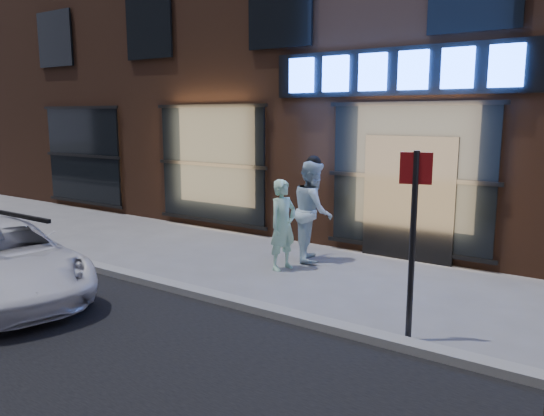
# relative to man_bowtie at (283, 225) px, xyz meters

# --- Properties ---
(ground) EXTENTS (90.00, 90.00, 0.00)m
(ground) POSITION_rel_man_bowtie_xyz_m (1.63, -2.01, -0.83)
(ground) COLOR slate
(ground) RESTS_ON ground
(curb) EXTENTS (60.00, 0.25, 0.12)m
(curb) POSITION_rel_man_bowtie_xyz_m (1.63, -2.01, -0.77)
(curb) COLOR gray
(curb) RESTS_ON ground
(storefront_building) EXTENTS (30.20, 8.28, 10.30)m
(storefront_building) POSITION_rel_man_bowtie_xyz_m (1.63, 5.98, 4.32)
(storefront_building) COLOR #54301E
(storefront_building) RESTS_ON ground
(man_bowtie) EXTENTS (0.51, 0.67, 1.65)m
(man_bowtie) POSITION_rel_man_bowtie_xyz_m (0.00, 0.00, 0.00)
(man_bowtie) COLOR #C1FECC
(man_bowtie) RESTS_ON ground
(man_cap) EXTENTS (1.12, 1.19, 1.94)m
(man_cap) POSITION_rel_man_bowtie_xyz_m (0.13, 0.86, 0.15)
(man_cap) COLOR white
(man_cap) RESTS_ON ground
(sign_post) EXTENTS (0.37, 0.14, 2.38)m
(sign_post) POSITION_rel_man_bowtie_xyz_m (3.02, -1.73, 0.61)
(sign_post) COLOR #262628
(sign_post) RESTS_ON ground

